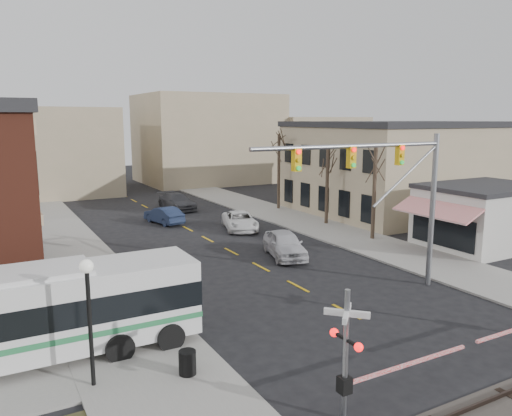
{
  "coord_description": "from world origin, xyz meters",
  "views": [
    {
      "loc": [
        -14.09,
        -15.0,
        8.72
      ],
      "look_at": [
        -0.0,
        10.58,
        3.5
      ],
      "focal_mm": 35.0,
      "sensor_mm": 36.0,
      "label": 1
    }
  ],
  "objects_px": {
    "trash_bin": "(187,362)",
    "car_c": "(240,221)",
    "car_b": "(164,215)",
    "rr_crossing_west": "(357,354)",
    "pedestrian_near": "(150,312)",
    "car_a": "(285,244)",
    "pedestrian_far": "(97,292)",
    "transit_bus": "(16,317)",
    "traffic_signal_mast": "(392,180)",
    "street_lamp": "(88,296)",
    "car_d": "(177,202)"
  },
  "relations": [
    {
      "from": "trash_bin",
      "to": "car_c",
      "type": "height_order",
      "value": "car_c"
    },
    {
      "from": "car_c",
      "to": "car_b",
      "type": "bearing_deg",
      "value": 148.34
    },
    {
      "from": "rr_crossing_west",
      "to": "pedestrian_near",
      "type": "height_order",
      "value": "rr_crossing_west"
    },
    {
      "from": "car_a",
      "to": "pedestrian_far",
      "type": "relative_size",
      "value": 3.17
    },
    {
      "from": "car_c",
      "to": "pedestrian_far",
      "type": "bearing_deg",
      "value": -121.02
    },
    {
      "from": "trash_bin",
      "to": "car_c",
      "type": "distance_m",
      "value": 23.21
    },
    {
      "from": "transit_bus",
      "to": "trash_bin",
      "type": "distance_m",
      "value": 6.27
    },
    {
      "from": "car_a",
      "to": "car_b",
      "type": "relative_size",
      "value": 1.13
    },
    {
      "from": "traffic_signal_mast",
      "to": "pedestrian_near",
      "type": "xyz_separation_m",
      "value": [
        -11.98,
        0.8,
        -4.71
      ]
    },
    {
      "from": "car_b",
      "to": "pedestrian_near",
      "type": "height_order",
      "value": "pedestrian_near"
    },
    {
      "from": "car_b",
      "to": "street_lamp",
      "type": "bearing_deg",
      "value": 54.53
    },
    {
      "from": "car_c",
      "to": "street_lamp",
      "type": "bearing_deg",
      "value": -111.39
    },
    {
      "from": "traffic_signal_mast",
      "to": "car_b",
      "type": "distance_m",
      "value": 23.03
    },
    {
      "from": "traffic_signal_mast",
      "to": "car_a",
      "type": "relative_size",
      "value": 2.21
    },
    {
      "from": "car_a",
      "to": "car_c",
      "type": "distance_m",
      "value": 8.62
    },
    {
      "from": "rr_crossing_west",
      "to": "car_b",
      "type": "height_order",
      "value": "rr_crossing_west"
    },
    {
      "from": "trash_bin",
      "to": "car_d",
      "type": "xyz_separation_m",
      "value": [
        10.82,
        30.78,
        0.24
      ]
    },
    {
      "from": "transit_bus",
      "to": "car_b",
      "type": "xyz_separation_m",
      "value": [
        12.51,
        21.41,
        -1.15
      ]
    },
    {
      "from": "car_a",
      "to": "car_b",
      "type": "xyz_separation_m",
      "value": [
        -3.43,
        13.74,
        -0.12
      ]
    },
    {
      "from": "car_b",
      "to": "pedestrian_far",
      "type": "xyz_separation_m",
      "value": [
        -8.96,
        -17.35,
        0.18
      ]
    },
    {
      "from": "trash_bin",
      "to": "car_b",
      "type": "relative_size",
      "value": 0.19
    },
    {
      "from": "car_d",
      "to": "pedestrian_far",
      "type": "height_order",
      "value": "pedestrian_far"
    },
    {
      "from": "rr_crossing_west",
      "to": "car_d",
      "type": "relative_size",
      "value": 1.05
    },
    {
      "from": "transit_bus",
      "to": "car_c",
      "type": "bearing_deg",
      "value": 43.51
    },
    {
      "from": "transit_bus",
      "to": "pedestrian_far",
      "type": "height_order",
      "value": "transit_bus"
    },
    {
      "from": "street_lamp",
      "to": "car_d",
      "type": "bearing_deg",
      "value": 65.29
    },
    {
      "from": "pedestrian_near",
      "to": "pedestrian_far",
      "type": "distance_m",
      "value": 4.12
    },
    {
      "from": "transit_bus",
      "to": "rr_crossing_west",
      "type": "xyz_separation_m",
      "value": [
        8.52,
        -8.1,
        0.1
      ]
    },
    {
      "from": "trash_bin",
      "to": "rr_crossing_west",
      "type": "bearing_deg",
      "value": -51.67
    },
    {
      "from": "car_c",
      "to": "car_d",
      "type": "xyz_separation_m",
      "value": [
        -1.29,
        10.97,
        0.06
      ]
    },
    {
      "from": "street_lamp",
      "to": "car_a",
      "type": "distance_m",
      "value": 17.57
    },
    {
      "from": "car_b",
      "to": "transit_bus",
      "type": "bearing_deg",
      "value": 47.72
    },
    {
      "from": "car_c",
      "to": "car_d",
      "type": "relative_size",
      "value": 0.96
    },
    {
      "from": "trash_bin",
      "to": "car_a",
      "type": "xyz_separation_m",
      "value": [
        10.97,
        11.27,
        0.3
      ]
    },
    {
      "from": "street_lamp",
      "to": "pedestrian_far",
      "type": "height_order",
      "value": "street_lamp"
    },
    {
      "from": "car_c",
      "to": "pedestrian_near",
      "type": "relative_size",
      "value": 2.67
    },
    {
      "from": "transit_bus",
      "to": "car_b",
      "type": "relative_size",
      "value": 2.95
    },
    {
      "from": "street_lamp",
      "to": "pedestrian_near",
      "type": "height_order",
      "value": "street_lamp"
    },
    {
      "from": "street_lamp",
      "to": "car_d",
      "type": "height_order",
      "value": "street_lamp"
    },
    {
      "from": "car_b",
      "to": "pedestrian_near",
      "type": "distance_m",
      "value": 22.61
    },
    {
      "from": "transit_bus",
      "to": "rr_crossing_west",
      "type": "height_order",
      "value": "rr_crossing_west"
    },
    {
      "from": "trash_bin",
      "to": "traffic_signal_mast",
      "type": "bearing_deg",
      "value": 14.0
    },
    {
      "from": "traffic_signal_mast",
      "to": "pedestrian_far",
      "type": "relative_size",
      "value": 6.99
    },
    {
      "from": "rr_crossing_west",
      "to": "car_d",
      "type": "height_order",
      "value": "rr_crossing_west"
    },
    {
      "from": "traffic_signal_mast",
      "to": "pedestrian_far",
      "type": "distance_m",
      "value": 14.89
    },
    {
      "from": "rr_crossing_west",
      "to": "car_c",
      "type": "bearing_deg",
      "value": 70.63
    },
    {
      "from": "street_lamp",
      "to": "pedestrian_far",
      "type": "relative_size",
      "value": 2.73
    },
    {
      "from": "street_lamp",
      "to": "trash_bin",
      "type": "xyz_separation_m",
      "value": [
        2.96,
        -0.82,
        -2.63
      ]
    },
    {
      "from": "pedestrian_far",
      "to": "pedestrian_near",
      "type": "bearing_deg",
      "value": -134.19
    },
    {
      "from": "street_lamp",
      "to": "car_b",
      "type": "relative_size",
      "value": 0.97
    }
  ]
}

